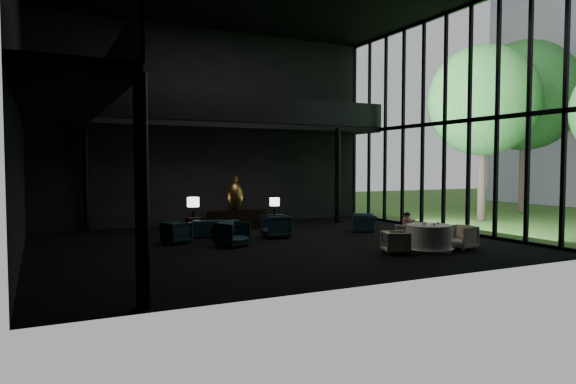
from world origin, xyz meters
name	(u,v)px	position (x,y,z in m)	size (l,w,h in m)	color
floor	(273,243)	(0.00, 0.00, 0.00)	(14.00, 12.00, 0.02)	black
wall_back	(213,127)	(0.00, 6.00, 4.00)	(14.00, 0.04, 8.00)	black
wall_front	(394,89)	(0.00, -6.00, 4.00)	(14.00, 0.04, 8.00)	black
wall_left	(17,103)	(-7.00, 0.00, 4.00)	(0.04, 12.00, 8.00)	black
curtain_wall	(445,123)	(6.95, 0.00, 4.00)	(0.20, 12.00, 8.00)	black
mezzanine_left	(61,105)	(-6.00, 0.00, 4.00)	(2.00, 12.00, 0.25)	black
mezzanine_back	(245,127)	(1.00, 5.00, 4.00)	(12.00, 2.00, 0.25)	black
railing_left	(101,84)	(-5.00, 0.00, 4.60)	(0.06, 12.00, 1.00)	black
railing_back	(254,109)	(1.00, 4.00, 4.60)	(12.00, 0.06, 1.00)	black
column_sw	(142,192)	(-5.00, -5.70, 2.00)	(0.24, 0.24, 4.00)	black
column_nw	(86,177)	(-5.00, 5.70, 2.00)	(0.24, 0.24, 4.00)	black
column_ne	(338,176)	(4.80, 4.00, 2.00)	(0.24, 0.24, 4.00)	black
tree_near	(483,101)	(11.00, 2.00, 5.23)	(4.80, 4.80, 7.65)	#382D23
tree_far	(525,96)	(16.00, 4.00, 5.99)	(5.60, 5.60, 8.80)	#382D23
console	(234,220)	(0.07, 3.70, 0.38)	(2.38, 0.54, 0.76)	black
bronze_urn	(234,196)	(0.07, 3.69, 1.29)	(0.67, 0.67, 1.25)	brown
side_table_left	(194,225)	(-1.53, 3.56, 0.27)	(0.50, 0.50, 0.55)	black
table_lamp_left	(193,203)	(-1.53, 3.66, 1.07)	(0.43, 0.43, 0.72)	black
side_table_right	(275,221)	(1.67, 3.54, 0.26)	(0.48, 0.48, 0.53)	black
table_lamp_right	(275,202)	(1.67, 3.55, 0.99)	(0.39, 0.39, 0.65)	black
sofa	(215,225)	(-1.15, 2.24, 0.39)	(2.00, 0.58, 0.78)	#182B31
lounge_armchair_west	(177,232)	(-2.72, 1.26, 0.37)	(0.72, 0.68, 0.75)	black
lounge_armchair_east	(276,224)	(0.58, 1.05, 0.46)	(0.90, 0.85, 0.93)	black
lounge_armchair_south	(232,232)	(-1.36, -0.05, 0.44)	(0.85, 0.79, 0.87)	black
window_armchair	(365,221)	(4.22, 1.13, 0.38)	(0.87, 0.56, 0.76)	#112C2F
coffee_table	(228,234)	(-1.00, 1.40, 0.18)	(0.82, 0.82, 0.36)	black
dining_table	(429,240)	(3.39, -3.26, 0.33)	(1.43, 1.43, 0.75)	white
dining_chair_north	(412,234)	(3.51, -2.39, 0.36)	(0.70, 0.66, 0.72)	#B5A38C
dining_chair_east	(461,236)	(4.45, -3.41, 0.37)	(0.72, 0.68, 0.74)	beige
dining_chair_west	(396,243)	(2.30, -3.18, 0.30)	(0.59, 0.55, 0.60)	#BCA891
child	(407,222)	(3.44, -2.24, 0.73)	(0.26, 0.26, 0.57)	#E39CC0
plate_a	(426,225)	(3.16, -3.39, 0.76)	(0.25, 0.25, 0.02)	white
plate_b	(428,224)	(3.51, -3.10, 0.76)	(0.19, 0.19, 0.01)	white
saucer	(440,224)	(3.69, -3.39, 0.76)	(0.13, 0.13, 0.01)	white
coffee_cup	(438,223)	(3.70, -3.29, 0.80)	(0.09, 0.09, 0.07)	white
cereal_bowl	(424,224)	(3.26, -3.22, 0.79)	(0.15, 0.15, 0.07)	white
cream_pot	(434,224)	(3.37, -3.50, 0.79)	(0.06, 0.06, 0.07)	#99999E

